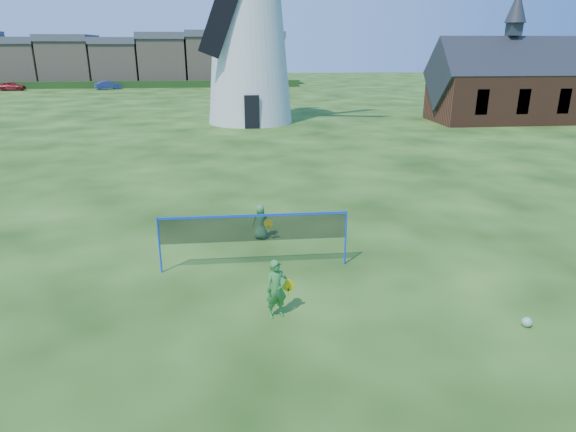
# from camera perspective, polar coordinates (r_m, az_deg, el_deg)

# --- Properties ---
(ground) EXTENTS (220.00, 220.00, 0.00)m
(ground) POSITION_cam_1_polar(r_m,az_deg,el_deg) (13.09, -0.64, -6.96)
(ground) COLOR black
(ground) RESTS_ON ground
(windmill) EXTENTS (15.77, 6.64, 20.71)m
(windmill) POSITION_cam_1_polar(r_m,az_deg,el_deg) (40.12, -4.59, 20.68)
(windmill) COLOR silver
(windmill) RESTS_ON ground
(chapel) EXTENTS (11.76, 5.70, 9.95)m
(chapel) POSITION_cam_1_polar(r_m,az_deg,el_deg) (44.22, 23.94, 13.58)
(chapel) COLOR brown
(chapel) RESTS_ON ground
(badminton_net) EXTENTS (5.05, 0.05, 1.55)m
(badminton_net) POSITION_cam_1_polar(r_m,az_deg,el_deg) (13.13, -3.97, -1.52)
(badminton_net) COLOR blue
(badminton_net) RESTS_ON ground
(player_girl) EXTENTS (0.70, 0.45, 1.35)m
(player_girl) POSITION_cam_1_polar(r_m,az_deg,el_deg) (10.97, -1.34, -8.44)
(player_girl) COLOR #348436
(player_girl) RESTS_ON ground
(player_boy) EXTENTS (0.65, 0.44, 1.11)m
(player_boy) POSITION_cam_1_polar(r_m,az_deg,el_deg) (15.41, -3.17, -0.67)
(player_boy) COLOR #418748
(player_boy) RESTS_ON ground
(play_ball) EXTENTS (0.22, 0.22, 0.22)m
(play_ball) POSITION_cam_1_polar(r_m,az_deg,el_deg) (12.01, 25.93, -10.99)
(play_ball) COLOR green
(play_ball) RESTS_ON ground
(terraced_houses) EXTENTS (59.31, 8.40, 8.27)m
(terraced_houses) POSITION_cam_1_polar(r_m,az_deg,el_deg) (86.36, -21.19, 16.54)
(terraced_houses) COLOR #9E8669
(terraced_houses) RESTS_ON ground
(hedge) EXTENTS (62.00, 0.80, 1.00)m
(hedge) POSITION_cam_1_polar(r_m,az_deg,el_deg) (80.65, -21.82, 13.92)
(hedge) COLOR #193814
(hedge) RESTS_ON ground
(car_left) EXTENTS (3.70, 1.65, 1.24)m
(car_left) POSITION_cam_1_polar(r_m,az_deg,el_deg) (81.02, -29.40, 12.98)
(car_left) COLOR maroon
(car_left) RESTS_ON ground
(car_right) EXTENTS (3.80, 2.64, 1.19)m
(car_right) POSITION_cam_1_polar(r_m,az_deg,el_deg) (77.85, -20.15, 14.05)
(car_right) COLOR navy
(car_right) RESTS_ON ground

